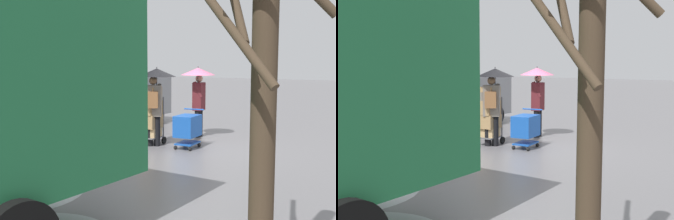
# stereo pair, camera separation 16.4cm
# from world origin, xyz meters

# --- Properties ---
(ground_plane) EXTENTS (90.00, 90.00, 0.00)m
(ground_plane) POSITION_xyz_m (0.00, 0.00, 0.00)
(ground_plane) COLOR slate
(slush_patch_near_cluster) EXTENTS (2.54, 2.54, 0.01)m
(slush_patch_near_cluster) POSITION_xyz_m (0.59, 5.11, 0.00)
(slush_patch_near_cluster) COLOR silver
(slush_patch_near_cluster) RESTS_ON ground
(slush_patch_far_side) EXTENTS (1.89, 1.89, 0.01)m
(slush_patch_far_side) POSITION_xyz_m (1.20, 4.68, 0.00)
(slush_patch_far_side) COLOR silver
(slush_patch_far_side) RESTS_ON ground
(cargo_van_parked_right) EXTENTS (2.22, 5.35, 2.60)m
(cargo_van_parked_right) POSITION_xyz_m (4.16, -0.88, 1.18)
(cargo_van_parked_right) COLOR gray
(cargo_van_parked_right) RESTS_ON ground
(shopping_cart_vendor) EXTENTS (0.65, 0.88, 1.02)m
(shopping_cart_vendor) POSITION_xyz_m (0.08, 0.07, 0.57)
(shopping_cart_vendor) COLOR #1951B2
(shopping_cart_vendor) RESTS_ON ground
(hand_dolly_boxes) EXTENTS (0.55, 0.73, 1.61)m
(hand_dolly_boxes) POSITION_xyz_m (1.17, 0.23, 0.88)
(hand_dolly_boxes) COLOR #515156
(hand_dolly_boxes) RESTS_ON ground
(pedestrian_pink_side) EXTENTS (1.04, 1.04, 2.15)m
(pedestrian_pink_side) POSITION_xyz_m (0.97, 0.31, 1.57)
(pedestrian_pink_side) COLOR black
(pedestrian_pink_side) RESTS_ON ground
(pedestrian_black_side) EXTENTS (1.04, 1.04, 2.15)m
(pedestrian_black_side) POSITION_xyz_m (0.72, -1.56, 1.58)
(pedestrian_black_side) COLOR black
(pedestrian_black_side) RESTS_ON ground
(bare_tree_near) EXTENTS (1.36, 0.89, 3.98)m
(bare_tree_near) POSITION_xyz_m (-4.32, 5.87, 2.06)
(bare_tree_near) COLOR #423323
(bare_tree_near) RESTS_ON ground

